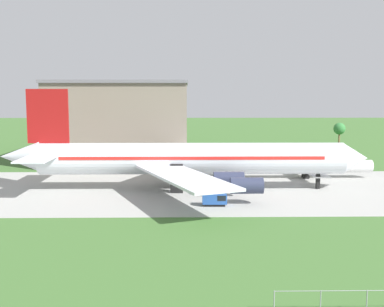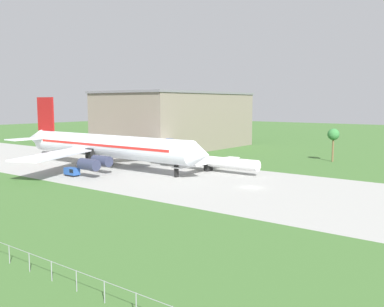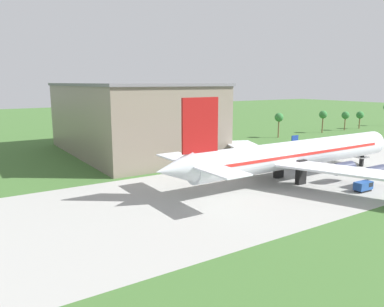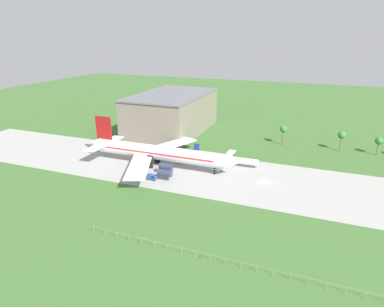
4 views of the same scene
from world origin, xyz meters
The scene contains 5 objects.
jet_airliner centered at (-47.44, 0.20, 6.12)m, with size 72.84×58.98×19.87m.
regional_aircraft centered at (-20.29, 12.77, 2.65)m, with size 29.90×26.92×8.04m.
baggage_tug centered at (-42.37, -14.30, 1.14)m, with size 4.17×2.10×2.08m.
terminal_building centered at (-65.01, 53.99, 11.21)m, with size 36.72×61.20×22.38m.
palm_tree_row centered at (41.34, 51.40, 7.91)m, with size 82.90×3.60×11.60m.
Camera 3 is at (-114.18, -58.55, 22.65)m, focal length 35.00 mm.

